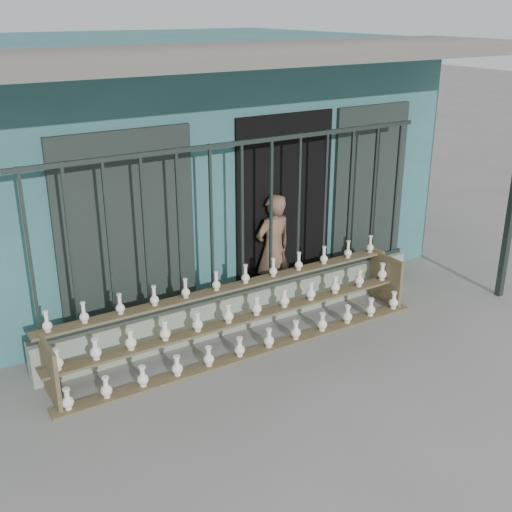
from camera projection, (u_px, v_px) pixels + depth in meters
ground at (306, 374)px, 6.73m from camera, size 60.00×60.00×0.00m
workshop_building at (142, 149)px, 9.49m from camera, size 7.40×6.60×3.21m
parapet_wall at (243, 308)px, 7.67m from camera, size 5.00×0.20×0.45m
security_fence at (242, 219)px, 7.26m from camera, size 5.00×0.04×1.80m
shelf_rack at (243, 316)px, 7.18m from camera, size 4.50×0.68×0.85m
elderly_woman at (273, 250)px, 8.11m from camera, size 0.56×0.40×1.45m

